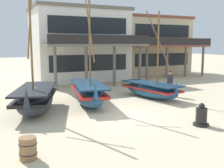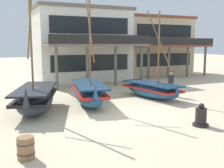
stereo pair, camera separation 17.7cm
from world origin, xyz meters
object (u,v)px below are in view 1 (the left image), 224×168
fishing_boat_near_left (89,93)px  harbor_building_annex (150,45)px  capstan_winch (201,117)px  fishing_boat_centre_large (151,89)px  fishing_boat_far_right (36,98)px  harbor_building_main (80,44)px  wooden_barrel (28,148)px  fisherman_by_hull (170,84)px

fishing_boat_near_left → harbor_building_annex: size_ratio=0.70×
capstan_winch → fishing_boat_centre_large: bearing=76.7°
fishing_boat_far_right → harbor_building_main: harbor_building_main is taller
fishing_boat_far_right → capstan_winch: size_ratio=6.54×
fishing_boat_far_right → harbor_building_annex: 20.66m
fishing_boat_near_left → fishing_boat_centre_large: fishing_boat_near_left is taller
wooden_barrel → harbor_building_annex: size_ratio=0.08×
harbor_building_main → harbor_building_annex: bearing=13.2°
fishing_boat_far_right → wooden_barrel: fishing_boat_far_right is taller
fisherman_by_hull → wooden_barrel: fisherman_by_hull is taller
fishing_boat_near_left → fishing_boat_centre_large: size_ratio=1.09×
wooden_barrel → harbor_building_main: (7.44, 16.82, 3.06)m
fishing_boat_far_right → capstan_winch: (5.99, -5.44, -0.31)m
fishing_boat_near_left → wooden_barrel: (-4.28, -6.12, -0.35)m
capstan_winch → wooden_barrel: capstan_winch is taller
fishing_boat_far_right → capstan_winch: bearing=-42.3°
fishing_boat_near_left → capstan_winch: 6.50m
fishing_boat_near_left → fishing_boat_far_right: 3.05m
fishing_boat_far_right → fishing_boat_near_left: bearing=6.3°
harbor_building_annex → fishing_boat_far_right: bearing=-139.7°
fishing_boat_far_right → harbor_building_annex: (15.64, 13.25, 2.57)m
fisherman_by_hull → harbor_building_main: (-2.67, 10.57, 2.58)m
fisherman_by_hull → capstan_winch: 6.59m
fishing_boat_near_left → fisherman_by_hull: fishing_boat_near_left is taller
capstan_winch → harbor_building_annex: bearing=62.7°
fishing_boat_centre_large → fishing_boat_far_right: bearing=-176.0°
fishing_boat_near_left → wooden_barrel: fishing_boat_near_left is taller
wooden_barrel → harbor_building_annex: bearing=48.4°
fishing_boat_centre_large → fishing_boat_far_right: (-7.40, -0.51, 0.15)m
capstan_winch → fisherman_by_hull: bearing=64.1°
wooden_barrel → fishing_boat_centre_large: bearing=36.1°
fishing_boat_centre_large → capstan_winch: bearing=-103.3°
fishing_boat_near_left → fishing_boat_far_right: bearing=-173.7°
fishing_boat_near_left → fishing_boat_centre_large: (4.37, 0.18, -0.14)m
fishing_boat_centre_large → fishing_boat_far_right: fishing_boat_far_right is taller
fishing_boat_far_right → fishing_boat_centre_large: bearing=4.0°
fishing_boat_centre_large → fishing_boat_far_right: size_ratio=0.86×
capstan_winch → wooden_barrel: bearing=-177.3°
fishing_boat_centre_large → fishing_boat_near_left: bearing=-177.7°
fishing_boat_centre_large → wooden_barrel: 10.70m
fishing_boat_near_left → harbor_building_annex: (12.61, 12.92, 2.57)m
fishing_boat_centre_large → harbor_building_main: size_ratio=0.62×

